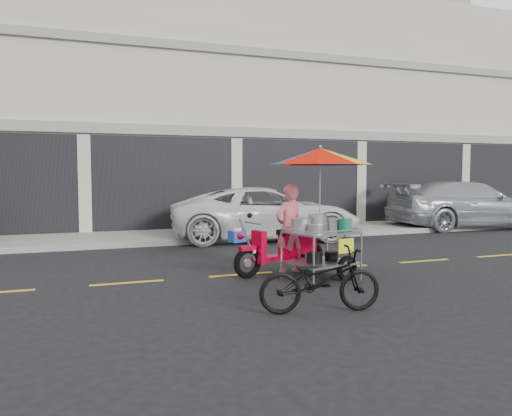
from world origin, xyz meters
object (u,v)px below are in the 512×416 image
object	(u,v)px
near_bicycle	(320,280)
food_vendor_rig	(308,194)
white_pickup	(266,213)
silver_pickup	(467,205)

from	to	relation	value
near_bicycle	food_vendor_rig	xyz separation A→B (m)	(0.86, 2.12, 1.02)
near_bicycle	food_vendor_rig	distance (m)	2.51
white_pickup	food_vendor_rig	world-z (taller)	food_vendor_rig
silver_pickup	near_bicycle	world-z (taller)	silver_pickup
silver_pickup	near_bicycle	distance (m)	11.75
near_bicycle	white_pickup	bearing A→B (deg)	-5.63
near_bicycle	food_vendor_rig	world-z (taller)	food_vendor_rig
white_pickup	silver_pickup	world-z (taller)	silver_pickup
food_vendor_rig	silver_pickup	bearing A→B (deg)	18.12
silver_pickup	food_vendor_rig	size ratio (longest dim) A/B	2.07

